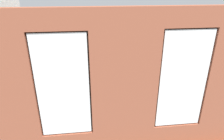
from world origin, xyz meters
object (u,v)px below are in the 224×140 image
(potted_plant_corner_near_left, at_px, (169,58))
(potted_plant_near_tv, at_px, (28,114))
(media_console, at_px, (20,101))
(potted_plant_foreground_right, at_px, (42,67))
(remote_black, at_px, (108,85))
(potted_plant_between_couches, at_px, (170,99))
(couch_by_window, at_px, (121,119))
(papasan_chair, at_px, (88,68))
(tv_flatscreen, at_px, (17,83))
(couch_left, at_px, (188,91))
(cup_ceramic, at_px, (111,85))
(coffee_table, at_px, (108,86))

(potted_plant_corner_near_left, bearing_deg, potted_plant_near_tv, 32.60)
(media_console, xyz_separation_m, potted_plant_foreground_right, (-0.30, -2.04, 0.30))
(remote_black, bearing_deg, potted_plant_near_tv, 7.97)
(potted_plant_corner_near_left, distance_m, potted_plant_between_couches, 3.60)
(couch_by_window, xyz_separation_m, papasan_chair, (0.82, -3.24, 0.12))
(remote_black, relative_size, tv_flatscreen, 0.16)
(potted_plant_between_couches, bearing_deg, couch_by_window, 2.43)
(potted_plant_between_couches, relative_size, potted_plant_foreground_right, 1.55)
(couch_left, height_order, media_console, couch_left)
(tv_flatscreen, distance_m, potted_plant_corner_near_left, 5.92)
(cup_ceramic, distance_m, tv_flatscreen, 2.90)
(couch_left, height_order, potted_plant_corner_near_left, potted_plant_corner_near_left)
(potted_plant_corner_near_left, bearing_deg, remote_black, 31.34)
(media_console, bearing_deg, potted_plant_near_tv, 116.29)
(couch_by_window, xyz_separation_m, remote_black, (0.15, -1.73, 0.11))
(couch_by_window, relative_size, remote_black, 10.13)
(couch_by_window, xyz_separation_m, couch_left, (-2.47, -1.22, -0.00))
(potted_plant_near_tv, bearing_deg, potted_plant_foreground_right, -85.66)
(coffee_table, relative_size, potted_plant_between_couches, 0.94)
(tv_flatscreen, relative_size, potted_plant_near_tv, 0.81)
(potted_plant_foreground_right, bearing_deg, potted_plant_corner_near_left, -179.36)
(coffee_table, height_order, potted_plant_near_tv, potted_plant_near_tv)
(remote_black, distance_m, potted_plant_corner_near_left, 3.25)
(couch_left, height_order, potted_plant_foreground_right, potted_plant_foreground_right)
(papasan_chair, bearing_deg, potted_plant_between_couches, 123.76)
(cup_ceramic, xyz_separation_m, media_console, (2.85, 0.29, -0.22))
(coffee_table, height_order, papasan_chair, papasan_chair)
(couch_by_window, xyz_separation_m, potted_plant_corner_near_left, (-2.62, -3.41, 0.37))
(couch_left, height_order, papasan_chair, couch_left)
(potted_plant_near_tv, bearing_deg, papasan_chair, -117.23)
(tv_flatscreen, relative_size, potted_plant_between_couches, 0.80)
(remote_black, distance_m, potted_plant_between_couches, 2.25)
(couch_left, xyz_separation_m, coffee_table, (2.62, -0.51, 0.05))
(couch_by_window, xyz_separation_m, potted_plant_near_tv, (2.37, -0.22, 0.20))
(coffee_table, distance_m, potted_plant_near_tv, 2.69)
(couch_by_window, relative_size, couch_left, 0.88)
(coffee_table, xyz_separation_m, papasan_chair, (0.67, -1.51, 0.07))
(cup_ceramic, bearing_deg, remote_black, -54.44)
(media_console, distance_m, papasan_chair, 2.85)
(media_console, height_order, potted_plant_near_tv, potted_plant_near_tv)
(potted_plant_near_tv, bearing_deg, potted_plant_between_couches, 177.41)
(couch_left, relative_size, potted_plant_corner_near_left, 1.70)
(coffee_table, xyz_separation_m, remote_black, (-0.00, 0.00, 0.07))
(coffee_table, xyz_separation_m, cup_ceramic, (-0.09, 0.13, 0.10))
(remote_black, bearing_deg, media_console, -17.51)
(couch_by_window, bearing_deg, media_console, -24.25)
(couch_by_window, xyz_separation_m, tv_flatscreen, (2.91, -1.31, 0.56))
(media_console, bearing_deg, cup_ceramic, -174.14)
(media_console, height_order, tv_flatscreen, tv_flatscreen)
(remote_black, xyz_separation_m, potted_plant_near_tv, (2.23, 1.51, 0.09))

